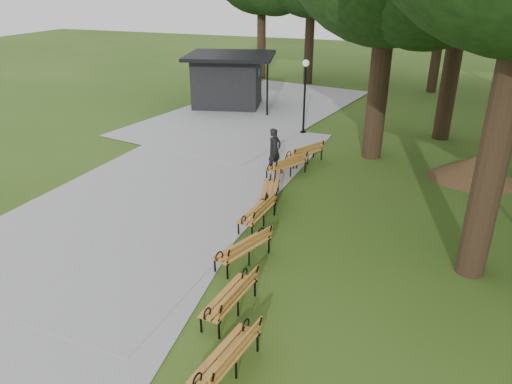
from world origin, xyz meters
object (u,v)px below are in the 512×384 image
at_px(dirt_mound, 474,168).
at_px(bench_3, 257,212).
at_px(bench_0, 226,356).
at_px(bench_5, 286,165).
at_px(bench_6, 304,153).
at_px(lamp_post, 305,82).
at_px(bench_4, 270,189).
at_px(person, 275,151).
at_px(bench_1, 229,297).
at_px(bench_2, 243,248).
at_px(kiosk, 227,80).

xyz_separation_m(dirt_mound, bench_3, (-6.27, -6.25, -0.01)).
distance_m(bench_0, bench_3, 6.04).
xyz_separation_m(dirt_mound, bench_5, (-6.62, -2.16, -0.01)).
xyz_separation_m(bench_0, bench_6, (-1.66, 11.52, 0.00)).
bearing_deg(lamp_post, bench_4, -82.48).
bearing_deg(bench_6, lamp_post, -135.99).
xyz_separation_m(person, bench_4, (0.74, -2.64, -0.42)).
distance_m(dirt_mound, bench_1, 11.71).
xyz_separation_m(lamp_post, bench_6, (1.14, -4.01, -2.05)).
distance_m(bench_1, bench_6, 9.89).
height_order(dirt_mound, bench_4, dirt_mound).
bearing_deg(bench_2, bench_5, -153.54).
height_order(dirt_mound, bench_0, dirt_mound).
xyz_separation_m(bench_2, bench_3, (-0.38, 2.09, 0.00)).
height_order(lamp_post, bench_1, lamp_post).
distance_m(bench_4, bench_6, 3.94).
distance_m(kiosk, bench_4, 13.56).
relative_size(dirt_mound, bench_5, 1.42).
bearing_deg(bench_0, bench_1, -149.53).
bearing_deg(bench_2, bench_6, -156.74).
bearing_deg(dirt_mound, lamp_post, 155.36).
distance_m(dirt_mound, bench_2, 10.21).
xyz_separation_m(bench_0, bench_2, (-1.18, 3.74, 0.00)).
bearing_deg(lamp_post, person, -86.68).
xyz_separation_m(bench_1, bench_5, (-1.25, 8.25, 0.00)).
bearing_deg(bench_4, lamp_post, 173.06).
distance_m(lamp_post, bench_6, 4.64).
bearing_deg(bench_4, person, -178.77).
xyz_separation_m(bench_1, bench_6, (-1.00, 9.84, 0.00)).
xyz_separation_m(lamp_post, bench_2, (1.62, -11.79, -2.05)).
bearing_deg(kiosk, bench_4, -74.47).
height_order(person, kiosk, kiosk).
bearing_deg(bench_2, person, -148.84).
relative_size(dirt_mound, bench_2, 1.42).
bearing_deg(lamp_post, kiosk, 146.22).
bearing_deg(bench_2, bench_3, -149.96).
bearing_deg(bench_4, kiosk, -164.69).
bearing_deg(kiosk, lamp_post, -48.02).
relative_size(lamp_post, bench_1, 1.84).
bearing_deg(dirt_mound, bench_4, -145.11).
height_order(lamp_post, dirt_mound, lamp_post).
relative_size(bench_0, bench_2, 1.00).
relative_size(lamp_post, bench_5, 1.84).
height_order(dirt_mound, bench_1, dirt_mound).
bearing_deg(bench_0, bench_4, -158.12).
relative_size(person, bench_2, 0.91).
distance_m(bench_0, bench_6, 11.64).
distance_m(kiosk, bench_1, 19.32).
xyz_separation_m(lamp_post, dirt_mound, (7.51, -3.44, -2.03)).
height_order(bench_2, bench_3, same).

